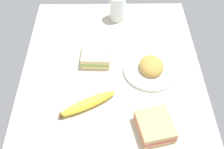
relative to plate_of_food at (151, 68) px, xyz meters
The scene contains 7 objects.
tabletop 14.69cm from the plate_of_food, 73.55° to the right, with size 90.00×64.00×2.00cm, color #BCB29E.
plate_of_food is the anchor object (origin of this frame).
sandwich_main 20.55cm from the plate_of_food, 108.05° to the right, with size 11.76×10.69×4.40cm.
sandwich_side 24.04cm from the plate_of_food, ahead, with size 12.87×12.03×4.40cm.
glass_of_milk 32.62cm from the plate_of_food, 159.99° to the right, with size 6.73×6.73×10.86cm.
banana 26.42cm from the plate_of_food, 55.08° to the right, with size 11.93×18.71×3.34cm.
paper_napkin 21.40cm from the plate_of_food, behind, with size 12.79×12.79×0.30cm, color white.
Camera 1 is at (63.70, -0.79, 77.97)cm, focal length 45.74 mm.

